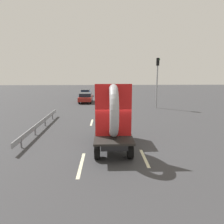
{
  "coord_description": "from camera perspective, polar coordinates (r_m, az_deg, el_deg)",
  "views": [
    {
      "loc": [
        -0.49,
        -11.95,
        4.44
      ],
      "look_at": [
        -0.04,
        1.04,
        1.97
      ],
      "focal_mm": 34.38,
      "sensor_mm": 36.0,
      "label": 1
    }
  ],
  "objects": [
    {
      "name": "lane_dash_left_far",
      "position": [
        19.05,
        -5.42,
        -2.77
      ],
      "size": [
        0.16,
        2.39,
        0.01
      ],
      "primitive_type": "cube",
      "rotation": [
        0.0,
        0.0,
        1.57
      ],
      "color": "beige",
      "rests_on": "ground_plane"
    },
    {
      "name": "flatbed_truck",
      "position": [
        12.71,
        0.09,
        -1.7
      ],
      "size": [
        2.02,
        4.88,
        3.82
      ],
      "color": "black",
      "rests_on": "ground_plane"
    },
    {
      "name": "oncoming_car",
      "position": [
        39.79,
        -7.07,
        5.19
      ],
      "size": [
        1.59,
        3.71,
        1.21
      ],
      "color": "black",
      "rests_on": "ground_plane"
    },
    {
      "name": "ground_plane",
      "position": [
        12.76,
        0.34,
        -9.62
      ],
      "size": [
        120.0,
        120.0,
        0.0
      ],
      "primitive_type": "plane",
      "color": "#38383A"
    },
    {
      "name": "traffic_light",
      "position": [
        26.74,
        11.96,
        9.38
      ],
      "size": [
        0.42,
        0.36,
        6.02
      ],
      "color": "gray",
      "rests_on": "ground_plane"
    },
    {
      "name": "guardrail",
      "position": [
        17.3,
        -18.54,
        -2.91
      ],
      "size": [
        0.1,
        10.35,
        0.71
      ],
      "color": "gray",
      "rests_on": "ground_plane"
    },
    {
      "name": "lane_dash_right_near",
      "position": [
        11.54,
        8.63,
        -11.98
      ],
      "size": [
        0.16,
        2.35,
        0.01
      ],
      "primitive_type": "cube",
      "rotation": [
        0.0,
        0.0,
        1.57
      ],
      "color": "beige",
      "rests_on": "ground_plane"
    },
    {
      "name": "lane_dash_left_near",
      "position": [
        10.78,
        -8.21,
        -13.68
      ],
      "size": [
        0.16,
        2.87,
        0.01
      ],
      "primitive_type": "cube",
      "rotation": [
        0.0,
        0.0,
        1.57
      ],
      "color": "beige",
      "rests_on": "ground_plane"
    },
    {
      "name": "distant_sedan",
      "position": [
        31.43,
        -7.04,
        3.91
      ],
      "size": [
        1.82,
        4.25,
        1.39
      ],
      "color": "black",
      "rests_on": "ground_plane"
    },
    {
      "name": "lane_dash_right_far",
      "position": [
        18.62,
        4.42,
        -3.07
      ],
      "size": [
        0.16,
        2.89,
        0.01
      ],
      "primitive_type": "cube",
      "rotation": [
        0.0,
        0.0,
        1.57
      ],
      "color": "beige",
      "rests_on": "ground_plane"
    }
  ]
}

